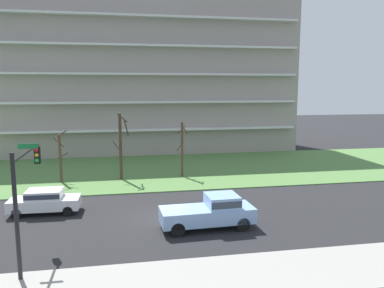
{
  "coord_description": "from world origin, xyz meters",
  "views": [
    {
      "loc": [
        -2.56,
        -22.65,
        8.15
      ],
      "look_at": [
        2.72,
        6.0,
        3.76
      ],
      "focal_mm": 35.61,
      "sensor_mm": 36.0,
      "label": 1
    }
  ],
  "objects_px": {
    "pickup_blue_center_left": "(211,211)",
    "traffic_signal_mast": "(25,184)",
    "tree_center": "(182,149)",
    "tree_left": "(121,145)",
    "tree_far_left": "(60,157)",
    "sedan_white_near_left": "(45,200)"
  },
  "relations": [
    {
      "from": "tree_left",
      "to": "traffic_signal_mast",
      "type": "bearing_deg",
      "value": -105.2
    },
    {
      "from": "tree_center",
      "to": "tree_far_left",
      "type": "bearing_deg",
      "value": -178.78
    },
    {
      "from": "tree_far_left",
      "to": "sedan_white_near_left",
      "type": "xyz_separation_m",
      "value": [
        0.16,
        -8.08,
        -1.39
      ]
    },
    {
      "from": "tree_far_left",
      "to": "traffic_signal_mast",
      "type": "distance_m",
      "value": 15.54
    },
    {
      "from": "tree_far_left",
      "to": "tree_center",
      "type": "xyz_separation_m",
      "value": [
        10.49,
        0.22,
        0.37
      ]
    },
    {
      "from": "tree_left",
      "to": "pickup_blue_center_left",
      "type": "xyz_separation_m",
      "value": [
        5.11,
        -12.63,
        -2.11
      ]
    },
    {
      "from": "tree_far_left",
      "to": "pickup_blue_center_left",
      "type": "xyz_separation_m",
      "value": [
        10.17,
        -12.57,
        -1.24
      ]
    },
    {
      "from": "tree_center",
      "to": "pickup_blue_center_left",
      "type": "distance_m",
      "value": 12.9
    },
    {
      "from": "tree_far_left",
      "to": "traffic_signal_mast",
      "type": "height_order",
      "value": "traffic_signal_mast"
    },
    {
      "from": "tree_left",
      "to": "sedan_white_near_left",
      "type": "distance_m",
      "value": 9.76
    },
    {
      "from": "tree_far_left",
      "to": "traffic_signal_mast",
      "type": "bearing_deg",
      "value": -86.84
    },
    {
      "from": "tree_center",
      "to": "sedan_white_near_left",
      "type": "distance_m",
      "value": 13.37
    },
    {
      "from": "pickup_blue_center_left",
      "to": "traffic_signal_mast",
      "type": "xyz_separation_m",
      "value": [
        -9.32,
        -2.86,
        2.79
      ]
    },
    {
      "from": "tree_far_left",
      "to": "traffic_signal_mast",
      "type": "relative_size",
      "value": 0.81
    },
    {
      "from": "tree_far_left",
      "to": "pickup_blue_center_left",
      "type": "distance_m",
      "value": 16.22
    },
    {
      "from": "tree_left",
      "to": "tree_center",
      "type": "bearing_deg",
      "value": 1.76
    },
    {
      "from": "tree_center",
      "to": "sedan_white_near_left",
      "type": "bearing_deg",
      "value": -141.19
    },
    {
      "from": "tree_far_left",
      "to": "traffic_signal_mast",
      "type": "xyz_separation_m",
      "value": [
        0.85,
        -15.44,
        1.55
      ]
    },
    {
      "from": "tree_center",
      "to": "traffic_signal_mast",
      "type": "distance_m",
      "value": 18.42
    },
    {
      "from": "tree_center",
      "to": "pickup_blue_center_left",
      "type": "xyz_separation_m",
      "value": [
        -0.32,
        -12.8,
        -1.62
      ]
    },
    {
      "from": "tree_left",
      "to": "traffic_signal_mast",
      "type": "xyz_separation_m",
      "value": [
        -4.21,
        -15.49,
        0.68
      ]
    },
    {
      "from": "tree_far_left",
      "to": "sedan_white_near_left",
      "type": "distance_m",
      "value": 8.2
    }
  ]
}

